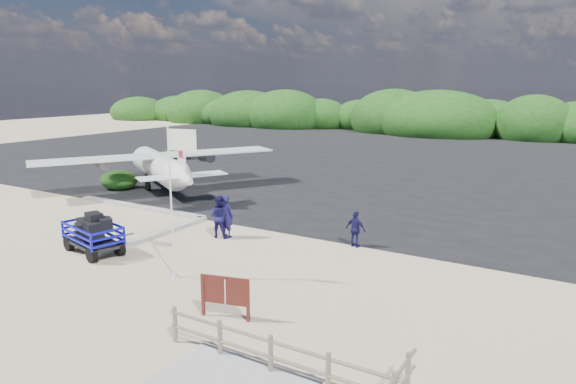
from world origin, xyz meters
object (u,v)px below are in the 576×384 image
aircraft_large (567,182)px  signboard (226,318)px  crew_c (356,229)px  baggage_cart (95,253)px  crew_a (227,216)px  flagpole (175,278)px  crew_b (219,216)px

aircraft_large → signboard: bearing=106.8°
aircraft_large → crew_c: bearing=102.9°
baggage_cart → aircraft_large: (15.55, 26.66, 0.00)m
crew_c → crew_a: bearing=24.2°
baggage_cart → crew_a: bearing=68.1°
signboard → aircraft_large: bearing=61.5°
crew_c → baggage_cart: bearing=43.4°
flagpole → signboard: flagpole is taller
baggage_cart → crew_a: size_ratio=1.53×
crew_a → aircraft_large: bearing=-109.3°
crew_a → crew_c: size_ratio=1.23×
crew_b → aircraft_large: 25.66m
crew_c → signboard: bearing=94.3°
signboard → crew_c: crew_c is taller
crew_b → signboard: bearing=115.0°
flagpole → crew_b: size_ratio=2.80×
crew_a → crew_c: 5.72m
baggage_cart → flagpole: (4.65, -0.32, 0.00)m
baggage_cart → crew_b: crew_b is taller
baggage_cart → signboard: size_ratio=1.80×
aircraft_large → baggage_cart: bearing=91.0°
signboard → crew_b: (-5.17, 6.24, 0.95)m
signboard → crew_c: bearing=72.0°
signboard → crew_c: (0.56, 8.07, 0.77)m
baggage_cart → crew_c: size_ratio=1.88×
crew_a → crew_c: crew_a is taller
crew_a → aircraft_large: 25.31m
flagpole → crew_c: flagpole is taller
flagpole → aircraft_large: bearing=68.0°
flagpole → signboard: bearing=-24.8°
crew_a → crew_c: (5.50, 1.56, -0.18)m
signboard → crew_a: bearing=113.2°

